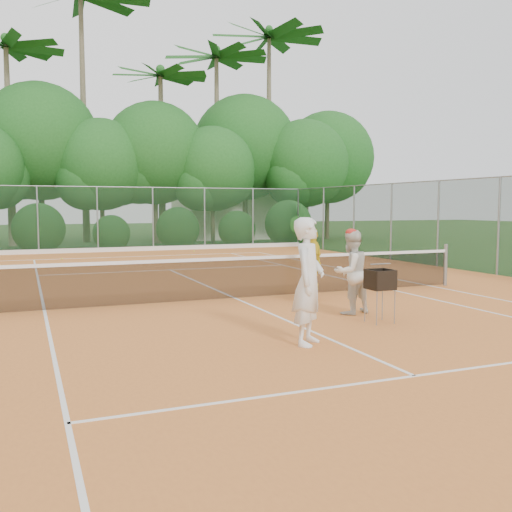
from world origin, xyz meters
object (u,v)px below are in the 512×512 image
(player_white, at_px, (309,281))
(ball_hopper, at_px, (380,281))
(player_yellow, at_px, (312,264))
(player_center_grp, at_px, (351,272))

(player_white, bearing_deg, ball_hopper, -21.18)
(player_white, distance_m, player_yellow, 4.14)
(player_yellow, bearing_deg, ball_hopper, 7.80)
(player_white, height_order, player_center_grp, player_white)
(player_center_grp, height_order, player_yellow, player_center_grp)
(player_yellow, bearing_deg, player_center_grp, 6.44)
(player_white, xyz_separation_m, player_yellow, (1.97, 3.64, -0.15))
(player_center_grp, relative_size, ball_hopper, 1.73)
(player_yellow, xyz_separation_m, ball_hopper, (-0.02, -2.68, -0.05))
(player_white, distance_m, ball_hopper, 2.19)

